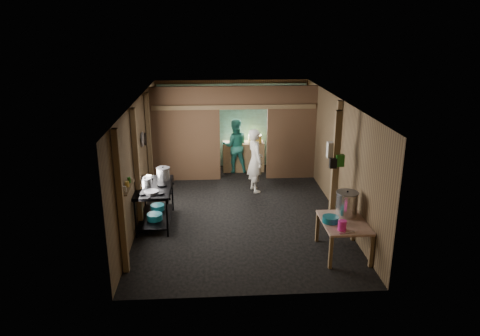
{
  "coord_description": "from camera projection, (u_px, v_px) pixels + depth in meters",
  "views": [
    {
      "loc": [
        -0.61,
        -9.75,
        4.24
      ],
      "look_at": [
        0.0,
        -0.2,
        1.1
      ],
      "focal_mm": 33.61,
      "sensor_mm": 36.0,
      "label": 1
    }
  ],
  "objects": [
    {
      "name": "partition_header",
      "position": [
        244.0,
        97.0,
        11.99
      ],
      "size": [
        1.3,
        0.1,
        0.6
      ],
      "primitive_type": "cube",
      "color": "#543521",
      "rests_on": "wall_back"
    },
    {
      "name": "ceiling",
      "position": [
        239.0,
        100.0,
        9.8
      ],
      "size": [
        4.5,
        7.0,
        0.0
      ],
      "primitive_type": "cube",
      "color": "#3C3937",
      "rests_on": "ground"
    },
    {
      "name": "wall_back",
      "position": [
        232.0,
        123.0,
        13.52
      ],
      "size": [
        4.5,
        0.0,
        2.6
      ],
      "primitive_type": "cube",
      "color": "brown",
      "rests_on": "ground"
    },
    {
      "name": "stove_pot_med",
      "position": [
        145.0,
        183.0,
        9.53
      ],
      "size": [
        0.31,
        0.31,
        0.22
      ],
      "primitive_type": null,
      "rotation": [
        0.0,
        0.0,
        0.26
      ],
      "color": "silver",
      "rests_on": "gas_range"
    },
    {
      "name": "gas_range",
      "position": [
        155.0,
        205.0,
        9.76
      ],
      "size": [
        0.76,
        1.48,
        0.87
      ],
      "primitive_type": null,
      "color": "black",
      "rests_on": "floor"
    },
    {
      "name": "prep_table",
      "position": [
        343.0,
        237.0,
        8.51
      ],
      "size": [
        0.82,
        1.13,
        0.67
      ],
      "primitive_type": null,
      "color": "tan",
      "rests_on": "floor"
    },
    {
      "name": "stove_saucepan",
      "position": [
        148.0,
        178.0,
        9.95
      ],
      "size": [
        0.21,
        0.21,
        0.11
      ],
      "primitive_type": "cylinder",
      "rotation": [
        0.0,
        0.0,
        0.24
      ],
      "color": "silver",
      "rests_on": "gas_range"
    },
    {
      "name": "blue_tub_front",
      "position": [
        155.0,
        217.0,
        9.64
      ],
      "size": [
        0.33,
        0.33,
        0.14
      ],
      "primitive_type": "cylinder",
      "color": "#136776",
      "rests_on": "gas_range"
    },
    {
      "name": "worker_back",
      "position": [
        235.0,
        146.0,
        13.05
      ],
      "size": [
        0.79,
        0.63,
        1.57
      ],
      "primitive_type": "imported",
      "rotation": [
        0.0,
        0.0,
        3.18
      ],
      "color": "teal",
      "rests_on": "floor"
    },
    {
      "name": "stock_pot",
      "position": [
        347.0,
        204.0,
        8.61
      ],
      "size": [
        0.45,
        0.45,
        0.5
      ],
      "primitive_type": null,
      "rotation": [
        0.0,
        0.0,
        -0.04
      ],
      "color": "silver",
      "rests_on": "prep_table"
    },
    {
      "name": "cook",
      "position": [
        255.0,
        160.0,
        11.53
      ],
      "size": [
        0.54,
        0.69,
        1.66
      ],
      "primitive_type": "imported",
      "rotation": [
        0.0,
        0.0,
        1.84
      ],
      "color": "white",
      "rests_on": "floor"
    },
    {
      "name": "wall_right",
      "position": [
        337.0,
        155.0,
        10.34
      ],
      "size": [
        0.0,
        7.0,
        2.6
      ],
      "primitive_type": "cube",
      "color": "brown",
      "rests_on": "ground"
    },
    {
      "name": "wall_clock",
      "position": [
        241.0,
        104.0,
        13.25
      ],
      "size": [
        0.2,
        0.03,
        0.2
      ],
      "primitive_type": "cylinder",
      "rotation": [
        1.57,
        0.0,
        0.0
      ],
      "color": "beige",
      "rests_on": "wall_back"
    },
    {
      "name": "back_counter",
      "position": [
        243.0,
        156.0,
        13.29
      ],
      "size": [
        1.2,
        0.5,
        0.85
      ],
      "primitive_type": "cube",
      "color": "olive",
      "rests_on": "floor"
    },
    {
      "name": "stove_pot_large",
      "position": [
        163.0,
        174.0,
        9.96
      ],
      "size": [
        0.36,
        0.36,
        0.31
      ],
      "primitive_type": null,
      "rotation": [
        0.0,
        0.0,
        -0.24
      ],
      "color": "silver",
      "rests_on": "gas_range"
    },
    {
      "name": "floor",
      "position": [
        239.0,
        210.0,
        10.61
      ],
      "size": [
        4.5,
        7.0,
        0.0
      ],
      "primitive_type": "cube",
      "color": "black",
      "rests_on": "ground"
    },
    {
      "name": "jar_white",
      "position": [
        124.0,
        189.0,
        7.79
      ],
      "size": [
        0.07,
        0.07,
        0.1
      ],
      "primitive_type": "cylinder",
      "color": "beige",
      "rests_on": "wall_shelf"
    },
    {
      "name": "knife",
      "position": [
        347.0,
        233.0,
        7.95
      ],
      "size": [
        0.3,
        0.09,
        0.01
      ],
      "primitive_type": "cube",
      "rotation": [
        0.0,
        0.0,
        0.18
      ],
      "color": "silver",
      "rests_on": "prep_table"
    },
    {
      "name": "partition_left",
      "position": [
        186.0,
        135.0,
        12.21
      ],
      "size": [
        1.85,
        0.1,
        2.6
      ],
      "primitive_type": "cube",
      "color": "#543521",
      "rests_on": "floor"
    },
    {
      "name": "jar_yellow",
      "position": [
        127.0,
        184.0,
        8.03
      ],
      "size": [
        0.08,
        0.08,
        0.1
      ],
      "primitive_type": "cylinder",
      "color": "#E6BF47",
      "rests_on": "wall_shelf"
    },
    {
      "name": "frying_pan",
      "position": [
        151.0,
        192.0,
        9.21
      ],
      "size": [
        0.32,
        0.53,
        0.07
      ],
      "primitive_type": null,
      "rotation": [
        0.0,
        0.0,
        0.03
      ],
      "color": "slate",
      "rests_on": "gas_range"
    },
    {
      "name": "wall_left",
      "position": [
        139.0,
        159.0,
        10.06
      ],
      "size": [
        0.0,
        7.0,
        2.6
      ],
      "primitive_type": "cube",
      "color": "brown",
      "rests_on": "ground"
    },
    {
      "name": "turquoise_panel",
      "position": [
        232.0,
        126.0,
        13.48
      ],
      "size": [
        4.4,
        0.06,
        2.5
      ],
      "primitive_type": "cube",
      "color": "#7EC6C3",
      "rests_on": "wall_back"
    },
    {
      "name": "post_left_b",
      "position": [
        137.0,
        170.0,
        9.31
      ],
      "size": [
        0.1,
        0.12,
        2.6
      ],
      "primitive_type": "cube",
      "color": "olive",
      "rests_on": "floor"
    },
    {
      "name": "bag_green",
      "position": [
        340.0,
        160.0,
        8.93
      ],
      "size": [
        0.16,
        0.12,
        0.24
      ],
      "primitive_type": "cube",
      "color": "#1E6917",
      "rests_on": "post_free"
    },
    {
      "name": "bag_black",
      "position": [
        333.0,
        163.0,
        8.92
      ],
      "size": [
        0.14,
        0.1,
        0.2
      ],
      "primitive_type": "cube",
      "color": "black",
      "rests_on": "post_free"
    },
    {
      "name": "post_right",
      "position": [
        336.0,
        158.0,
        10.14
      ],
      "size": [
        0.1,
        0.12,
        2.6
      ],
      "primitive_type": "cube",
      "color": "olive",
      "rests_on": "floor"
    },
    {
      "name": "pink_bucket",
      "position": [
        342.0,
        225.0,
        8.03
      ],
      "size": [
        0.19,
        0.19,
        0.18
      ],
      "primitive_type": "cylinder",
      "rotation": [
        0.0,
        0.0,
        -0.23
      ],
      "color": "#F7279B",
      "rests_on": "prep_table"
    },
    {
      "name": "partition_right",
      "position": [
        291.0,
        133.0,
        12.38
      ],
      "size": [
        1.35,
        0.1,
        2.6
      ],
      "primitive_type": "cube",
      "color": "#543521",
      "rests_on": "floor"
    },
    {
      "name": "post_free",
      "position": [
        335.0,
        174.0,
        9.08
      ],
      "size": [
        0.12,
        0.12,
        2.6
      ],
      "primitive_type": "cube",
      "color": "olive",
      "rests_on": "floor"
    },
    {
      "name": "wash_basin",
      "position": [
        331.0,
        219.0,
        8.36
      ],
      "size": [
        0.38,
        0.38,
        0.11
      ],
      "primitive_type": "cylinder",
      "rotation": [
        0.0,
        0.0,
        -0.31
      ],
      "color": "#136776",
      "rests_on": "prep_table"
    },
    {
      "name": "post_left_c",
      "position": [
        149.0,
        145.0,
        11.21
      ],
      "size": [
        0.1,
        0.12,
        2.6
      ],
      "primitive_type": "cube",
      "color": "olive",
      "rests_on": "floor"
    },
    {
      "name": "pan_lid_big",
      "position": [
        143.0,
        139.0,
        10.34
      ],
      "size": [
        0.03,
        0.34,
        0.34
      ],
      "primitive_type": "cylinder",
      "rotation": [
        0.0,
        1.57,
        0.0
      ],
      "color": "slate",
      "rests_on": "wall_left"
    },
    {
      "name": "pan_lid_small",
      "position": [
        145.0,
        139.0,
        10.75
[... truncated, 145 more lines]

